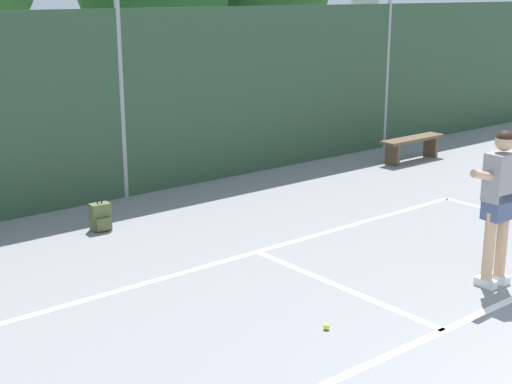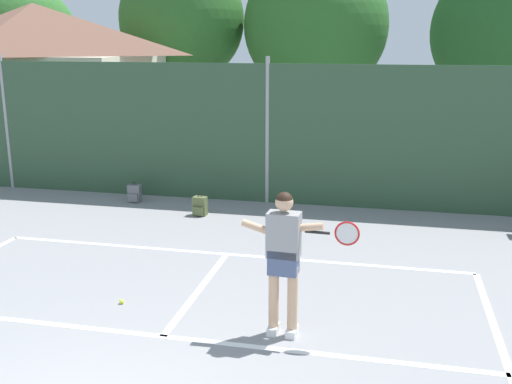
{
  "view_description": "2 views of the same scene",
  "coord_description": "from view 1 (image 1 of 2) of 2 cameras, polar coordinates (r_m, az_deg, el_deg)",
  "views": [
    {
      "loc": [
        -5.84,
        -1.63,
        3.37
      ],
      "look_at": [
        -0.07,
        5.43,
        0.86
      ],
      "focal_mm": 51.52,
      "sensor_mm": 36.0,
      "label": 1
    },
    {
      "loc": [
        2.63,
        -3.95,
        3.64
      ],
      "look_at": [
        0.2,
        6.96,
        0.76
      ],
      "focal_mm": 42.21,
      "sensor_mm": 36.0,
      "label": 2
    }
  ],
  "objects": [
    {
      "name": "courtside_bench",
      "position": [
        15.3,
        12.05,
        3.72
      ],
      "size": [
        1.6,
        0.36,
        0.48
      ],
      "color": "brown",
      "rests_on": "ground"
    },
    {
      "name": "basketball_hoop",
      "position": [
        18.15,
        8.29,
        11.91
      ],
      "size": [
        0.9,
        0.67,
        3.55
      ],
      "color": "#284CB2",
      "rests_on": "ground"
    },
    {
      "name": "tennis_player",
      "position": [
        8.88,
        18.45,
        -0.16
      ],
      "size": [
        1.44,
        0.28,
        1.85
      ],
      "color": "silver",
      "rests_on": "ground"
    },
    {
      "name": "chainlink_fence",
      "position": [
        12.27,
        -10.39,
        6.62
      ],
      "size": [
        26.09,
        0.09,
        3.24
      ],
      "color": "#2D4C33",
      "rests_on": "ground"
    },
    {
      "name": "tennis_ball",
      "position": [
        7.7,
        5.49,
        -10.37
      ],
      "size": [
        0.07,
        0.07,
        0.07
      ],
      "primitive_type": "sphere",
      "color": "#CCE033",
      "rests_on": "ground"
    },
    {
      "name": "backpack_olive",
      "position": [
        10.87,
        -11.96,
        -1.94
      ],
      "size": [
        0.3,
        0.26,
        0.46
      ],
      "color": "#566038",
      "rests_on": "ground"
    }
  ]
}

